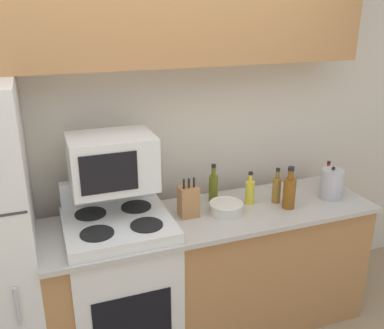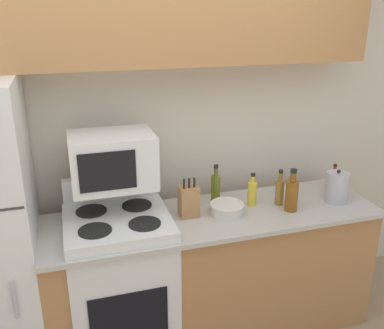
% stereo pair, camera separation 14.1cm
% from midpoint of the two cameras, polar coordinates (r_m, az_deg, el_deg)
% --- Properties ---
extents(wall_back, '(8.00, 0.05, 2.55)m').
position_cam_midpoint_polar(wall_back, '(2.87, -8.06, 3.28)').
color(wall_back, beige).
rests_on(wall_back, ground_plane).
extents(lower_cabinets, '(2.11, 0.61, 0.89)m').
position_cam_midpoint_polar(lower_cabinets, '(2.93, 1.22, -14.15)').
color(lower_cabinets, '#B27A47').
rests_on(lower_cabinets, ground_plane).
extents(stove, '(0.61, 0.59, 1.11)m').
position_cam_midpoint_polar(stove, '(2.77, -10.79, -15.68)').
color(stove, white).
rests_on(stove, ground_plane).
extents(microwave, '(0.48, 0.36, 0.31)m').
position_cam_midpoint_polar(microwave, '(2.50, -12.22, 0.36)').
color(microwave, white).
rests_on(microwave, stove).
extents(knife_block, '(0.12, 0.10, 0.25)m').
position_cam_midpoint_polar(knife_block, '(2.63, -2.02, -4.94)').
color(knife_block, '#B27A47').
rests_on(knife_block, lower_cabinets).
extents(bowl, '(0.22, 0.22, 0.07)m').
position_cam_midpoint_polar(bowl, '(2.69, 3.07, -5.76)').
color(bowl, silver).
rests_on(bowl, lower_cabinets).
extents(bottle_hot_sauce, '(0.05, 0.05, 0.20)m').
position_cam_midpoint_polar(bottle_hot_sauce, '(3.17, 16.37, -1.68)').
color(bottle_hot_sauce, red).
rests_on(bottle_hot_sauce, lower_cabinets).
extents(bottle_cooking_spray, '(0.06, 0.06, 0.22)m').
position_cam_midpoint_polar(bottle_cooking_spray, '(2.81, 6.30, -3.57)').
color(bottle_cooking_spray, gold).
rests_on(bottle_cooking_spray, lower_cabinets).
extents(bottle_whiskey, '(0.08, 0.08, 0.28)m').
position_cam_midpoint_polar(bottle_whiskey, '(2.78, 11.43, -3.63)').
color(bottle_whiskey, brown).
rests_on(bottle_whiskey, lower_cabinets).
extents(bottle_olive_oil, '(0.06, 0.06, 0.26)m').
position_cam_midpoint_polar(bottle_olive_oil, '(2.82, 1.44, -3.01)').
color(bottle_olive_oil, '#5B6619').
rests_on(bottle_olive_oil, lower_cabinets).
extents(bottle_vinegar, '(0.06, 0.06, 0.24)m').
position_cam_midpoint_polar(bottle_vinegar, '(2.85, 9.83, -3.26)').
color(bottle_vinegar, olive).
rests_on(bottle_vinegar, lower_cabinets).
extents(kettle, '(0.15, 0.15, 0.23)m').
position_cam_midpoint_polar(kettle, '(3.00, 16.86, -2.51)').
color(kettle, '#B7B7BC').
rests_on(kettle, lower_cabinets).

